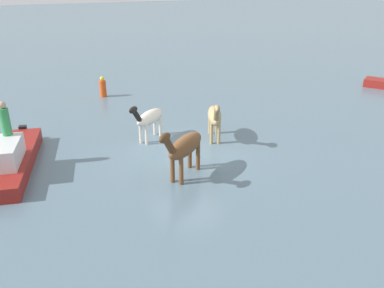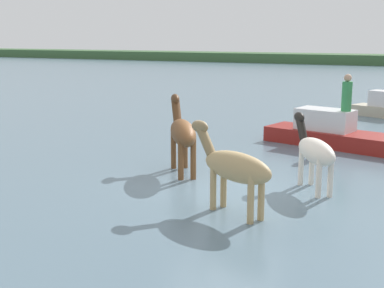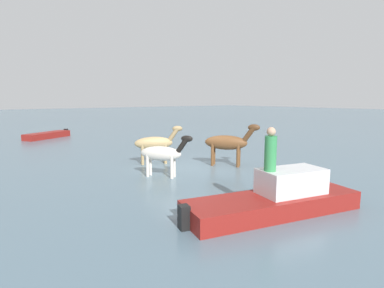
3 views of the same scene
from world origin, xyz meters
The scene contains 7 objects.
ground_plane centered at (0.00, 0.00, 0.00)m, with size 174.51×174.51×0.00m, color slate.
horse_lead centered at (0.83, -1.72, 1.00)m, with size 2.26×1.33×1.81m.
horse_chestnut_trailing centered at (1.94, 0.67, 0.95)m, with size 1.58×1.99×1.72m.
horse_dun_straggler centered at (-1.57, 0.77, 1.09)m, with size 1.82×2.29×1.98m.
boat_motor_center centered at (1.60, 5.96, 0.32)m, with size 5.34×2.62×1.35m.
person_helmsman_aft centered at (1.80, 5.86, 1.75)m, with size 0.32×0.32×1.19m.
buoy_channel_marker centered at (8.95, 0.76, 0.51)m, with size 0.36×0.36×1.14m.
Camera 1 is at (-12.23, 5.78, 6.27)m, focal length 36.96 mm.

